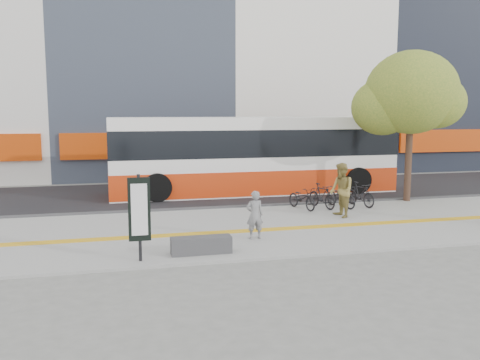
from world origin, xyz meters
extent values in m
plane|color=slate|center=(0.00, 0.00, 0.00)|extent=(120.00, 120.00, 0.00)
cube|color=gray|center=(0.00, 1.50, 0.04)|extent=(40.00, 7.00, 0.08)
cube|color=gold|center=(0.00, 1.00, 0.09)|extent=(40.00, 0.45, 0.01)
cube|color=black|center=(0.00, 9.00, 0.03)|extent=(40.00, 8.00, 0.06)
cube|color=#38393B|center=(0.00, 5.00, 0.07)|extent=(40.00, 0.25, 0.14)
cube|color=#C73D08|center=(2.00, 14.05, 2.00)|extent=(19.00, 0.50, 1.40)
cube|color=#38393B|center=(-2.60, -1.20, 0.30)|extent=(1.60, 0.45, 0.45)
cylinder|color=black|center=(-4.20, -1.50, 1.18)|extent=(0.08, 0.08, 2.20)
cube|color=black|center=(-4.20, -1.50, 1.40)|extent=(0.55, 0.08, 1.60)
cube|color=white|center=(-4.20, -1.55, 1.40)|extent=(0.40, 0.02, 1.30)
cylinder|color=#372319|center=(7.20, 4.70, 1.68)|extent=(0.28, 0.28, 3.20)
ellipsoid|color=#4D7125|center=(7.20, 4.70, 4.60)|extent=(3.80, 3.80, 3.42)
ellipsoid|color=#4D7125|center=(6.20, 5.20, 4.00)|extent=(2.60, 2.60, 2.34)
ellipsoid|color=#4D7125|center=(8.10, 4.30, 4.20)|extent=(2.40, 2.40, 2.16)
ellipsoid|color=#4D7125|center=(7.50, 5.50, 5.40)|extent=(2.20, 2.20, 1.98)
cube|color=white|center=(1.56, 8.50, 1.81)|extent=(13.15, 2.74, 3.51)
cube|color=red|center=(1.56, 8.50, 0.66)|extent=(13.17, 2.76, 1.10)
cube|color=black|center=(1.56, 8.50, 2.42)|extent=(13.17, 2.76, 1.21)
cylinder|color=black|center=(-3.04, 7.13, 0.66)|extent=(1.21, 0.38, 1.21)
cylinder|color=black|center=(-3.04, 9.87, 0.66)|extent=(1.21, 0.38, 1.21)
cylinder|color=black|center=(6.16, 7.13, 0.66)|extent=(1.21, 0.38, 1.21)
cylinder|color=black|center=(6.16, 9.87, 0.66)|extent=(1.21, 0.38, 1.21)
imported|color=black|center=(2.22, 4.00, 0.51)|extent=(0.99, 1.74, 0.86)
imported|color=black|center=(3.04, 4.00, 0.56)|extent=(0.85, 1.66, 0.96)
imported|color=black|center=(3.85, 4.00, 0.51)|extent=(0.99, 1.74, 0.86)
imported|color=black|center=(4.67, 4.00, 0.56)|extent=(0.85, 1.66, 0.96)
imported|color=black|center=(-0.80, -0.01, 0.80)|extent=(0.54, 0.36, 1.44)
imported|color=olive|center=(3.03, 2.25, 1.05)|extent=(0.76, 0.97, 1.94)
camera|label=1|loc=(-4.78, -14.17, 3.80)|focal=38.11mm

